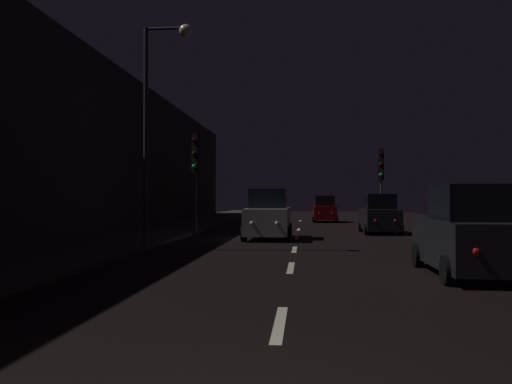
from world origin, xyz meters
The scene contains 11 objects.
ground centered at (0.00, 24.50, -0.01)m, with size 26.90×84.00×0.02m, color black.
sidewalk_left centered at (-7.25, 24.50, 0.07)m, with size 4.40×84.00×0.15m, color #38332B.
building_facade_left centered at (-9.85, 21.00, 4.40)m, with size 0.80×63.00×8.80m, color #2D2B28.
lane_centerline centered at (0.00, 17.82, 0.01)m, with size 0.16×35.95×0.01m.
traffic_light_far_left centered at (-4.96, 20.53, 3.58)m, with size 0.38×0.48×4.92m.
traffic_light_far_right centered at (4.95, 27.42, 3.46)m, with size 0.38×0.49×4.78m.
streetlamp_overhead centered at (-4.72, 13.18, 5.12)m, with size 1.70×0.44×7.81m.
car_approaching_headlights centered at (-1.26, 18.48, 1.01)m, with size 2.02×4.37×2.20m.
car_parked_right_far centered at (4.15, 22.50, 0.92)m, with size 1.84×3.98×2.00m.
car_distant_taillights centered at (1.84, 34.98, 0.90)m, with size 1.81×3.93×1.98m.
car_parked_right_near centered at (4.15, 8.01, 0.96)m, with size 1.92×4.16×2.10m.
Camera 1 is at (0.36, -4.41, 1.79)m, focal length 36.47 mm.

